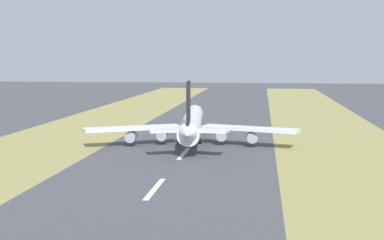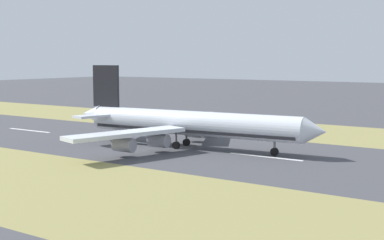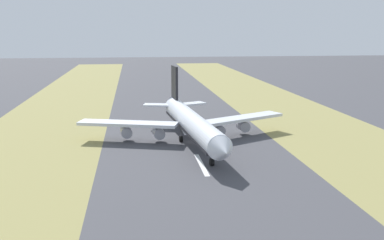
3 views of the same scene
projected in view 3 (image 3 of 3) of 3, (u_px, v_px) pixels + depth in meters
ground_plane at (190, 142)px, 130.47m from camera, size 800.00×800.00×0.00m
grass_median_west at (337, 137)px, 136.25m from camera, size 40.00×600.00×0.01m
grass_median_east at (30, 147)px, 124.70m from camera, size 40.00×600.00×0.01m
centreline_dash_near at (172, 108)px, 186.62m from camera, size 1.20×18.00×0.01m
centreline_dash_mid at (183, 129)px, 147.76m from camera, size 1.20×18.00×0.01m
centreline_dash_far at (201, 165)px, 108.91m from camera, size 1.20×18.00×0.01m
airplane_main_jet at (191, 122)px, 128.99m from camera, size 63.85×67.22×20.20m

